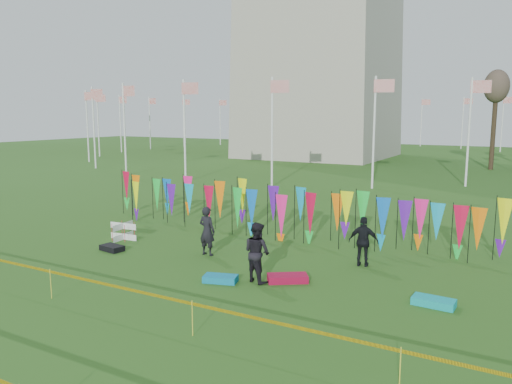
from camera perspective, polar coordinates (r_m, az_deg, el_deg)
The scene contains 12 objects.
ground at distance 16.32m, azimuth -11.36°, elevation -10.38°, with size 160.00×160.00×0.00m, color #295016.
flagpole_ring at distance 64.35m, azimuth 7.26°, elevation 7.62°, with size 57.40×56.16×8.00m.
banner_row at distance 21.97m, azimuth 2.06°, elevation -1.66°, with size 18.64×0.64×2.20m.
caution_tape_near at distance 14.61m, azimuth -18.32°, elevation -9.77°, with size 26.00×0.02×0.90m.
box_kite at distance 22.16m, azimuth -14.93°, elevation -4.36°, with size 0.68×0.68×0.75m.
person_left at distance 19.12m, azimuth -5.62°, elevation -4.45°, with size 0.69×0.50×1.88m, color black.
person_mid at distance 16.07m, azimuth 0.11°, elevation -6.88°, with size 0.95×0.58×1.95m, color black.
person_right at distance 18.07m, azimuth 12.19°, elevation -5.56°, with size 1.05×0.60×1.79m, color black.
kite_bag_turquoise at distance 16.30m, azimuth -4.08°, elevation -9.85°, with size 1.07×0.54×0.21m, color #0B84B2.
kite_bag_red at distance 16.31m, azimuth 3.62°, elevation -9.81°, with size 1.28×0.59×0.23m, color #A80B33.
kite_bag_black at distance 20.62m, azimuth -16.13°, elevation -6.16°, with size 0.95×0.55×0.22m, color black.
kite_bag_teal at distance 15.22m, azimuth 19.64°, elevation -11.75°, with size 1.15×0.55×0.22m, color #0CAAB0.
Camera 1 is at (10.13, -11.63, 5.34)m, focal length 35.00 mm.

